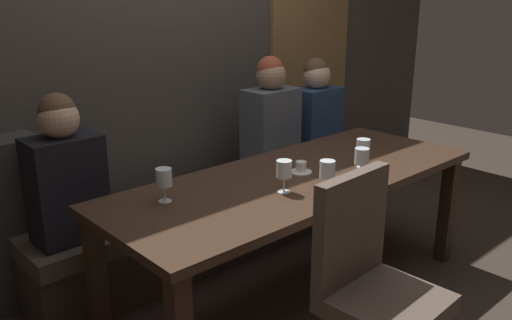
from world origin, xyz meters
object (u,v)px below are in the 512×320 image
Objects in this scene: wine_glass_end_left at (164,178)px; wine_glass_near_left at (362,157)px; diner_far_end at (316,113)px; dining_table at (298,190)px; banquette_bench at (219,222)px; espresso_cup at (301,168)px; diner_bearded at (271,120)px; wine_glass_far_right at (284,170)px; chair_near_side at (370,275)px; wine_glass_end_right at (327,171)px; diner_redhead at (65,172)px; wine_glass_center_front at (363,147)px.

wine_glass_end_left is 1.00× the size of wine_glass_near_left.
diner_far_end reaches higher than wine_glass_end_left.
diner_far_end is at bearing 37.08° from dining_table.
espresso_cup is (0.04, -0.68, 0.54)m from banquette_bench.
wine_glass_end_left is at bearing -155.91° from diner_bearded.
wine_glass_far_right is at bearing -151.81° from dining_table.
banquette_bench is 20.83× the size of espresso_cup.
diner_far_end is at bearing 52.60° from wine_glass_near_left.
chair_near_side reaches higher than wine_glass_end_left.
wine_glass_end_right is 0.30m from wine_glass_near_left.
chair_near_side reaches higher than wine_glass_near_left.
wine_glass_near_left reaches higher than banquette_bench.
diner_bearded is at bearing 56.10° from dining_table.
wine_glass_end_left is 1.37× the size of espresso_cup.
diner_redhead is 0.93× the size of diner_bearded.
banquette_bench is at bearing -178.42° from diner_far_end.
dining_table is 2.84× the size of diner_far_end.
espresso_cup is (1.03, -0.67, -0.05)m from diner_redhead.
wine_glass_end_left is at bearing 164.05° from wine_glass_center_front.
wine_glass_far_right and wine_glass_near_left have the same top height.
wine_glass_end_right is 1.37× the size of espresso_cup.
wine_glass_far_right is at bearing 164.04° from wine_glass_near_left.
espresso_cup is at bearing 27.35° from wine_glass_far_right.
diner_far_end reaches higher than banquette_bench.
diner_bearded reaches higher than wine_glass_end_right.
banquette_bench is 1.07m from wine_glass_far_right.
espresso_cup is at bearing 66.47° from wine_glass_end_right.
banquette_bench is at bearing 1.01° from diner_redhead.
wine_glass_center_front is at bearing 39.71° from chair_near_side.
wine_glass_center_front is (-0.60, -0.88, 0.04)m from diner_far_end.
wine_glass_near_left is at bearing -37.98° from diner_redhead.
wine_glass_end_right is at bearing -33.65° from wine_glass_end_left.
diner_far_end reaches higher than chair_near_side.
diner_redhead reaches higher than wine_glass_far_right.
dining_table is 0.87m from diner_bearded.
wine_glass_end_right is at bearing -177.02° from wine_glass_near_left.
banquette_bench is 1.11m from wine_glass_end_left.
espresso_cup is at bearing -142.38° from diner_far_end.
wine_glass_far_right is 0.47m from wine_glass_near_left.
banquette_bench is 0.87m from espresso_cup.
diner_bearded is (0.47, 0.71, 0.19)m from dining_table.
wine_glass_end_left is (-1.21, -0.54, 0.01)m from diner_bearded.
wine_glass_center_front is at bearing -124.27° from diner_far_end.
wine_glass_far_right is at bearing -144.56° from diner_far_end.
diner_redhead is at bearing 116.05° from wine_glass_end_left.
chair_near_side is 5.98× the size of wine_glass_center_front.
diner_redhead reaches higher than wine_glass_end_left.
diner_redhead is 1.11m from wine_glass_far_right.
diner_redhead is 1.96m from diner_far_end.
wine_glass_end_left reaches higher than banquette_bench.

